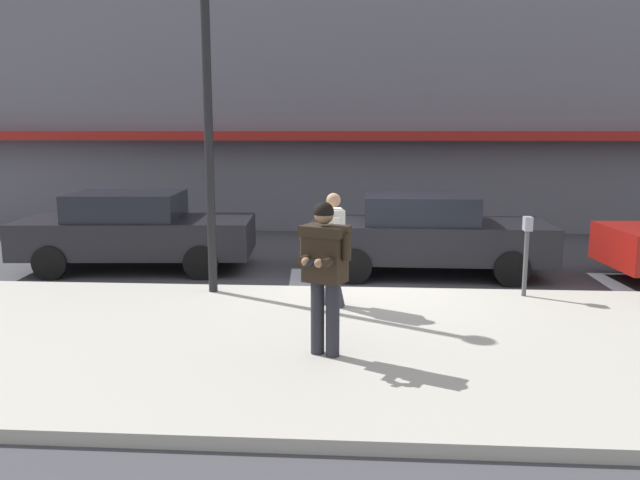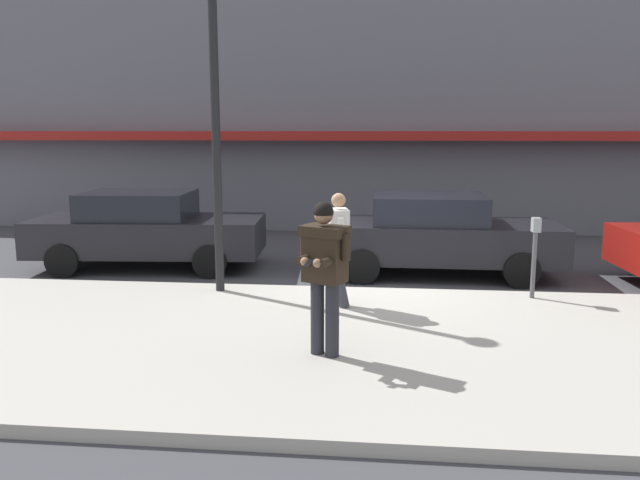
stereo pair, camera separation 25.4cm
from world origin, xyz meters
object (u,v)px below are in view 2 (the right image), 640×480
street_lamp_post (215,104)px  parking_meter (535,246)px  pedestrian_in_light_coat (338,242)px  parked_sedan_mid (436,234)px  parked_sedan_near (147,229)px  man_texting_on_phone (324,262)px

street_lamp_post → parking_meter: bearing=0.6°
pedestrian_in_light_coat → parking_meter: bearing=14.3°
street_lamp_post → parked_sedan_mid: bearing=30.0°
parking_meter → pedestrian_in_light_coat: bearing=-165.7°
parking_meter → parked_sedan_near: bearing=163.4°
parked_sedan_mid → parking_meter: bearing=-56.7°
parked_sedan_mid → parking_meter: parked_sedan_mid is taller
parked_sedan_mid → street_lamp_post: bearing=-150.0°
street_lamp_post → man_texting_on_phone: bearing=-54.7°
parking_meter → street_lamp_post: bearing=-179.4°
parked_sedan_mid → man_texting_on_phone: bearing=-108.6°
pedestrian_in_light_coat → street_lamp_post: size_ratio=0.35×
man_texting_on_phone → parked_sedan_mid: bearing=71.4°
street_lamp_post → parking_meter: size_ratio=3.84×
pedestrian_in_light_coat → street_lamp_post: street_lamp_post is taller
parked_sedan_mid → parking_meter: (1.35, -2.05, 0.18)m
parked_sedan_near → street_lamp_post: street_lamp_post is taller
parking_meter → parked_sedan_mid: bearing=123.3°
parked_sedan_mid → man_texting_on_phone: size_ratio=2.50×
parked_sedan_near → man_texting_on_phone: (4.05, -4.96, 0.46)m
parked_sedan_mid → pedestrian_in_light_coat: (-1.65, -2.82, 0.32)m
pedestrian_in_light_coat → man_texting_on_phone: bearing=-90.1°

